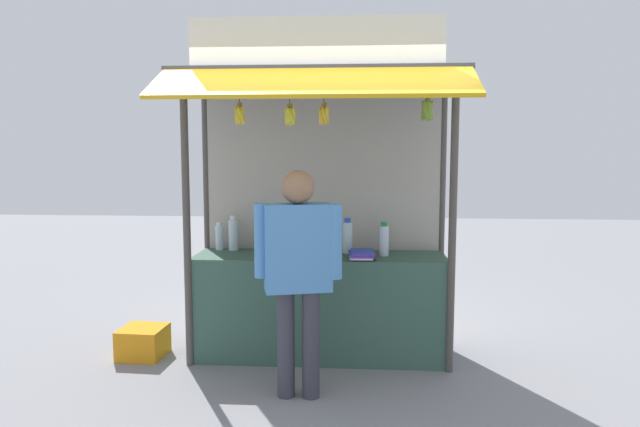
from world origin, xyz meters
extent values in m
plane|color=gray|center=(0.00, 0.00, 0.00)|extent=(20.00, 20.00, 0.00)
cube|color=#385B4C|center=(0.00, 0.00, 0.43)|extent=(2.09, 0.56, 0.87)
cylinder|color=#4C4742|center=(-1.04, -0.28, 1.16)|extent=(0.06, 0.06, 2.32)
cylinder|color=#4C4742|center=(1.04, -0.28, 1.16)|extent=(0.06, 0.06, 2.32)
cylinder|color=#4C4742|center=(-1.04, 0.34, 1.16)|extent=(0.06, 0.06, 2.32)
cylinder|color=#4C4742|center=(1.04, 0.34, 1.16)|extent=(0.06, 0.06, 2.32)
cube|color=#B7B2A8|center=(0.00, 0.34, 1.14)|extent=(2.04, 0.04, 2.27)
cube|color=#3F3F44|center=(0.00, -0.07, 2.34)|extent=(2.29, 0.82, 0.04)
cube|color=gold|center=(0.00, -0.73, 2.21)|extent=(2.25, 0.51, 0.26)
cube|color=white|center=(0.00, -0.43, 2.54)|extent=(1.88, 0.04, 0.35)
cylinder|color=#59544C|center=(0.00, -0.38, 2.24)|extent=(1.98, 0.02, 0.02)
cylinder|color=silver|center=(-0.77, 0.19, 1.00)|extent=(0.08, 0.08, 0.27)
cylinder|color=white|center=(-0.77, 0.19, 1.15)|extent=(0.06, 0.06, 0.04)
cylinder|color=silver|center=(-0.36, 0.08, 1.01)|extent=(0.09, 0.09, 0.28)
cylinder|color=#198C33|center=(-0.36, 0.08, 1.17)|extent=(0.06, 0.06, 0.04)
cylinder|color=silver|center=(0.23, 0.11, 1.00)|extent=(0.08, 0.08, 0.26)
cylinder|color=blue|center=(0.23, 0.11, 1.15)|extent=(0.05, 0.05, 0.04)
cylinder|color=silver|center=(-0.90, 0.21, 0.98)|extent=(0.07, 0.07, 0.21)
cylinder|color=white|center=(-0.90, 0.21, 1.10)|extent=(0.04, 0.04, 0.03)
cylinder|color=silver|center=(0.53, 0.01, 0.99)|extent=(0.08, 0.08, 0.25)
cylinder|color=#198C33|center=(0.53, 0.01, 1.14)|extent=(0.05, 0.05, 0.03)
cube|color=black|center=(0.35, -0.12, 0.87)|extent=(0.21, 0.29, 0.01)
cube|color=white|center=(0.34, -0.12, 0.89)|extent=(0.19, 0.28, 0.01)
cube|color=purple|center=(0.35, -0.12, 0.90)|extent=(0.19, 0.28, 0.01)
cube|color=blue|center=(0.34, -0.12, 0.91)|extent=(0.21, 0.28, 0.01)
cube|color=purple|center=(0.36, -0.12, 0.92)|extent=(0.20, 0.28, 0.01)
cube|color=blue|center=(0.35, -0.13, 0.93)|extent=(0.20, 0.28, 0.01)
cube|color=white|center=(-0.09, -0.01, 0.87)|extent=(0.24, 0.29, 0.01)
cube|color=yellow|center=(-0.10, -0.02, 0.88)|extent=(0.22, 0.28, 0.01)
cube|color=red|center=(-0.10, -0.03, 0.89)|extent=(0.24, 0.29, 0.01)
cube|color=white|center=(-0.10, -0.03, 0.89)|extent=(0.24, 0.29, 0.01)
cube|color=white|center=(-0.10, -0.02, 0.90)|extent=(0.21, 0.27, 0.01)
cube|color=green|center=(-0.10, -0.02, 0.91)|extent=(0.22, 0.28, 0.01)
cylinder|color=#332D23|center=(-0.20, -0.38, 2.16)|extent=(0.01, 0.01, 0.14)
cylinder|color=olive|center=(-0.20, -0.38, 2.07)|extent=(0.04, 0.04, 0.04)
ellipsoid|color=yellow|center=(-0.17, -0.38, 2.00)|extent=(0.04, 0.09, 0.14)
ellipsoid|color=yellow|center=(-0.19, -0.37, 1.99)|extent=(0.06, 0.06, 0.15)
ellipsoid|color=yellow|center=(-0.19, -0.36, 2.00)|extent=(0.09, 0.05, 0.15)
ellipsoid|color=yellow|center=(-0.21, -0.36, 2.00)|extent=(0.07, 0.06, 0.15)
ellipsoid|color=yellow|center=(-0.22, -0.37, 2.00)|extent=(0.05, 0.07, 0.15)
ellipsoid|color=yellow|center=(-0.22, -0.39, 1.99)|extent=(0.05, 0.07, 0.15)
ellipsoid|color=yellow|center=(-0.21, -0.40, 2.00)|extent=(0.08, 0.06, 0.15)
ellipsoid|color=yellow|center=(-0.19, -0.40, 2.00)|extent=(0.08, 0.05, 0.15)
ellipsoid|color=yellow|center=(-0.19, -0.39, 1.99)|extent=(0.06, 0.06, 0.15)
cylinder|color=#332D23|center=(0.82, -0.38, 2.18)|extent=(0.01, 0.01, 0.09)
cylinder|color=olive|center=(0.82, -0.38, 2.12)|extent=(0.04, 0.04, 0.04)
ellipsoid|color=olive|center=(0.84, -0.38, 2.03)|extent=(0.04, 0.06, 0.16)
ellipsoid|color=olive|center=(0.84, -0.36, 2.03)|extent=(0.07, 0.08, 0.16)
ellipsoid|color=olive|center=(0.82, -0.35, 2.03)|extent=(0.09, 0.04, 0.16)
ellipsoid|color=olive|center=(0.80, -0.36, 2.03)|extent=(0.07, 0.08, 0.16)
ellipsoid|color=olive|center=(0.80, -0.38, 2.03)|extent=(0.04, 0.08, 0.16)
ellipsoid|color=olive|center=(0.80, -0.40, 2.03)|extent=(0.08, 0.07, 0.16)
ellipsoid|color=olive|center=(0.82, -0.41, 2.03)|extent=(0.08, 0.04, 0.16)
ellipsoid|color=olive|center=(0.84, -0.40, 2.03)|extent=(0.08, 0.07, 0.16)
cylinder|color=#332D23|center=(0.06, -0.38, 2.16)|extent=(0.01, 0.01, 0.13)
cylinder|color=olive|center=(0.06, -0.38, 2.08)|extent=(0.04, 0.04, 0.04)
ellipsoid|color=yellow|center=(0.08, -0.38, 2.00)|extent=(0.04, 0.08, 0.15)
ellipsoid|color=yellow|center=(0.07, -0.36, 2.00)|extent=(0.08, 0.06, 0.15)
ellipsoid|color=yellow|center=(0.04, -0.37, 2.00)|extent=(0.06, 0.07, 0.15)
ellipsoid|color=yellow|center=(0.04, -0.39, 2.00)|extent=(0.06, 0.07, 0.15)
ellipsoid|color=yellow|center=(0.06, -0.40, 2.00)|extent=(0.06, 0.04, 0.15)
cylinder|color=#332D23|center=(-0.58, -0.38, 2.17)|extent=(0.01, 0.01, 0.13)
cylinder|color=olive|center=(-0.58, -0.38, 2.08)|extent=(0.04, 0.04, 0.04)
ellipsoid|color=gold|center=(-0.56, -0.38, 2.00)|extent=(0.04, 0.08, 0.15)
ellipsoid|color=gold|center=(-0.57, -0.36, 2.00)|extent=(0.07, 0.06, 0.15)
ellipsoid|color=gold|center=(-0.59, -0.36, 2.00)|extent=(0.07, 0.06, 0.15)
ellipsoid|color=gold|center=(-0.60, -0.38, 2.00)|extent=(0.04, 0.08, 0.15)
ellipsoid|color=gold|center=(-0.59, -0.40, 2.00)|extent=(0.08, 0.06, 0.15)
ellipsoid|color=gold|center=(-0.57, -0.40, 2.00)|extent=(0.08, 0.07, 0.15)
cylinder|color=#383842|center=(-0.18, -0.83, 0.38)|extent=(0.12, 0.12, 0.77)
cylinder|color=#383842|center=(-0.01, -0.83, 0.38)|extent=(0.12, 0.12, 0.77)
cube|color=#4C8CCC|center=(-0.09, -0.83, 1.07)|extent=(0.49, 0.30, 0.61)
cylinder|color=#4C8CCC|center=(-0.35, -0.83, 1.12)|extent=(0.10, 0.10, 0.52)
cylinder|color=#4C8CCC|center=(0.16, -0.83, 1.12)|extent=(0.10, 0.10, 0.52)
sphere|color=#936B4C|center=(-0.09, -0.83, 1.49)|extent=(0.23, 0.23, 0.23)
cube|color=orange|center=(-1.50, -0.12, 0.13)|extent=(0.38, 0.38, 0.25)
camera|label=1|loc=(0.34, -4.79, 1.76)|focal=32.75mm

